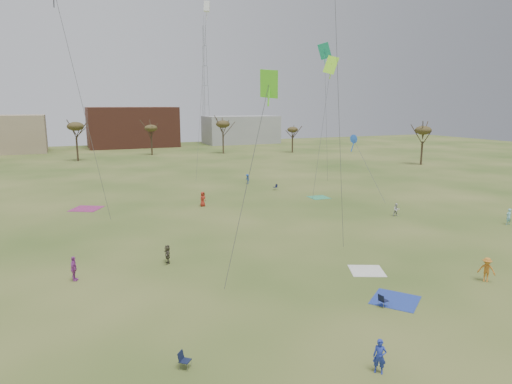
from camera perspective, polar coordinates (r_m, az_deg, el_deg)
name	(u,v)px	position (r m, az deg, el deg)	size (l,w,h in m)	color
ground	(331,311)	(29.75, 9.46, -14.64)	(260.00, 260.00, 0.00)	#2B4916
flyer_near_right	(380,356)	(23.83, 15.45, -19.50)	(0.63, 0.42, 1.74)	#213198
spectator_fore_c	(167,254)	(37.77, -11.19, -7.75)	(1.45, 0.46, 1.56)	#4E4A37
flyer_mid_b	(487,270)	(37.41, 27.26, -8.77)	(1.19, 0.68, 1.84)	#BA6F23
flyer_mid_c	(509,217)	(55.81, 29.45, -2.74)	(0.64, 0.42, 1.77)	#7FC9D5
spectator_mid_d	(74,269)	(36.10, -22.15, -9.02)	(1.10, 0.46, 1.87)	#AB47A9
spectator_mid_e	(396,210)	(54.79, 17.42, -2.17)	(0.73, 0.57, 1.51)	silver
flyer_far_b	(203,199)	(57.69, -6.78, -0.89)	(0.92, 0.60, 1.89)	#9D291B
flyer_far_c	(247,179)	(73.59, -1.10, 1.67)	(1.03, 0.59, 1.60)	#204693
blanket_blue	(395,300)	(32.11, 17.28, -13.00)	(2.86, 2.86, 0.03)	#243D9F
blanket_cream	(367,271)	(36.71, 13.90, -9.72)	(2.55, 2.55, 0.03)	white
blanket_plum	(86,209)	(59.95, -20.75, -2.00)	(3.38, 3.38, 0.03)	#922D67
blanket_olive	(319,197)	(63.42, 7.99, -0.70)	(2.62, 2.62, 0.03)	#389B68
camp_chair_left	(185,364)	(23.96, -9.04, -20.74)	(0.74, 0.74, 0.87)	#121932
camp_chair_center	(383,303)	(30.88, 15.85, -13.40)	(0.62, 0.58, 0.87)	#121733
camp_chair_right	(275,188)	(68.41, 2.47, 0.48)	(0.60, 0.56, 0.87)	#131635
kites_aloft	(191,34)	(54.92, -8.29, 19.22)	(54.75, 65.39, 27.87)	red
tree_line	(122,131)	(102.39, -16.64, 7.41)	(117.44, 49.32, 8.91)	#3A2B1E
building_brick	(132,127)	(143.94, -15.45, 7.97)	(26.00, 16.00, 12.00)	brown
building_grey	(241,130)	(150.94, -1.92, 7.92)	(24.00, 12.00, 9.00)	gray
radio_tower	(205,85)	(154.19, -6.49, 13.39)	(1.51, 1.72, 41.00)	#9EA3A8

